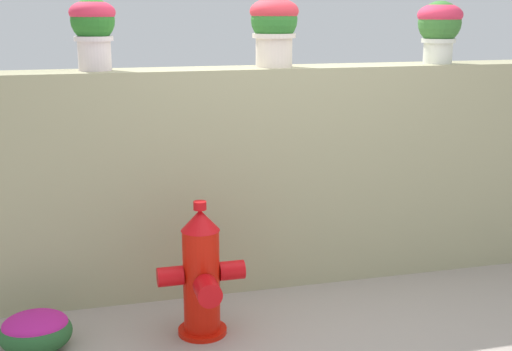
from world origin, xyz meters
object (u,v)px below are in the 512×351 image
at_px(potted_plant_1, 93,26).
at_px(potted_plant_2, 274,24).
at_px(fire_hydrant, 202,276).
at_px(potted_plant_3, 440,25).
at_px(flower_bush_left, 36,330).

height_order(potted_plant_1, potted_plant_2, potted_plant_2).
distance_m(potted_plant_2, fire_hydrant, 1.75).
bearing_deg(potted_plant_3, fire_hydrant, -159.23).
bearing_deg(potted_plant_3, potted_plant_2, 179.66).
xyz_separation_m(potted_plant_2, flower_bush_left, (-1.63, -0.67, -1.71)).
distance_m(potted_plant_3, flower_bush_left, 3.39).
distance_m(fire_hydrant, flower_bush_left, 1.00).
relative_size(potted_plant_3, fire_hydrant, 0.53).
distance_m(potted_plant_2, potted_plant_3, 1.24).
bearing_deg(potted_plant_2, potted_plant_3, -0.34).
bearing_deg(potted_plant_2, fire_hydrant, -132.13).
bearing_deg(potted_plant_3, potted_plant_1, 179.05).
xyz_separation_m(potted_plant_3, fire_hydrant, (-1.89, -0.72, -1.44)).
bearing_deg(potted_plant_2, potted_plant_1, 178.42).
xyz_separation_m(potted_plant_2, potted_plant_3, (1.24, -0.01, -0.01)).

